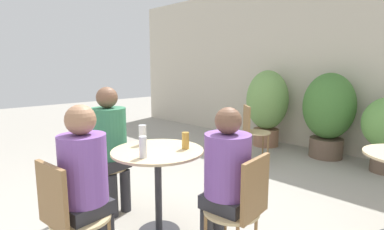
# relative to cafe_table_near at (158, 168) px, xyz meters

# --- Properties ---
(storefront_wall) EXTENTS (10.00, 0.06, 3.00)m
(storefront_wall) POSITION_rel_cafe_table_near_xyz_m (-0.00, 3.70, 0.91)
(storefront_wall) COLOR beige
(storefront_wall) RESTS_ON ground_plane
(cafe_table_near) EXTENTS (0.77, 0.77, 0.75)m
(cafe_table_near) POSITION_rel_cafe_table_near_xyz_m (0.00, 0.00, 0.00)
(cafe_table_near) COLOR #2D2D33
(cafe_table_near) RESTS_ON ground_plane
(bistro_chair_0) EXTENTS (0.41, 0.40, 0.85)m
(bistro_chair_0) POSITION_rel_cafe_table_near_xyz_m (-0.81, -0.09, -0.08)
(bistro_chair_0) COLOR tan
(bistro_chair_0) RESTS_ON ground_plane
(bistro_chair_1) EXTENTS (0.40, 0.41, 0.85)m
(bistro_chair_1) POSITION_rel_cafe_table_near_xyz_m (0.09, -0.81, -0.08)
(bistro_chair_1) COLOR tan
(bistro_chair_1) RESTS_ON ground_plane
(bistro_chair_2) EXTENTS (0.41, 0.40, 0.85)m
(bistro_chair_2) POSITION_rel_cafe_table_near_xyz_m (0.81, 0.09, -0.08)
(bistro_chair_2) COLOR tan
(bistro_chair_2) RESTS_ON ground_plane
(bistro_chair_3) EXTENTS (0.45, 0.45, 0.85)m
(bistro_chair_3) POSITION_rel_cafe_table_near_xyz_m (-0.64, 2.33, -0.08)
(bistro_chair_3) COLOR tan
(bistro_chair_3) RESTS_ON ground_plane
(seated_person_0) EXTENTS (0.37, 0.34, 1.25)m
(seated_person_0) POSITION_rel_cafe_table_near_xyz_m (-0.67, -0.07, 0.14)
(seated_person_0) COLOR #2D2D33
(seated_person_0) RESTS_ON ground_plane
(seated_person_1) EXTENTS (0.31, 0.33, 1.20)m
(seated_person_1) POSITION_rel_cafe_table_near_xyz_m (0.07, -0.67, 0.12)
(seated_person_1) COLOR #2D2D33
(seated_person_1) RESTS_ON ground_plane
(seated_person_2) EXTENTS (0.34, 0.32, 1.16)m
(seated_person_2) POSITION_rel_cafe_table_near_xyz_m (0.67, 0.07, 0.10)
(seated_person_2) COLOR #2D2D33
(seated_person_2) RESTS_ON ground_plane
(beer_glass_0) EXTENTS (0.06, 0.06, 0.16)m
(beer_glass_0) POSITION_rel_cafe_table_near_xyz_m (0.09, -0.21, 0.24)
(beer_glass_0) COLOR silver
(beer_glass_0) RESTS_ON cafe_table_near
(beer_glass_1) EXTENTS (0.06, 0.06, 0.14)m
(beer_glass_1) POSITION_rel_cafe_table_near_xyz_m (0.14, 0.19, 0.23)
(beer_glass_1) COLOR #B28433
(beer_glass_1) RESTS_ON cafe_table_near
(beer_glass_2) EXTENTS (0.07, 0.07, 0.18)m
(beer_glass_2) POSITION_rel_cafe_table_near_xyz_m (-0.23, 0.01, 0.24)
(beer_glass_2) COLOR silver
(beer_glass_2) RESTS_ON cafe_table_near
(potted_plant_0) EXTENTS (0.75, 0.75, 1.38)m
(potted_plant_0) POSITION_rel_cafe_table_near_xyz_m (-0.96, 3.26, 0.19)
(potted_plant_0) COLOR #93664C
(potted_plant_0) RESTS_ON ground_plane
(potted_plant_1) EXTENTS (0.78, 0.78, 1.35)m
(potted_plant_1) POSITION_rel_cafe_table_near_xyz_m (0.11, 3.30, 0.16)
(potted_plant_1) COLOR brown
(potted_plant_1) RESTS_ON ground_plane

